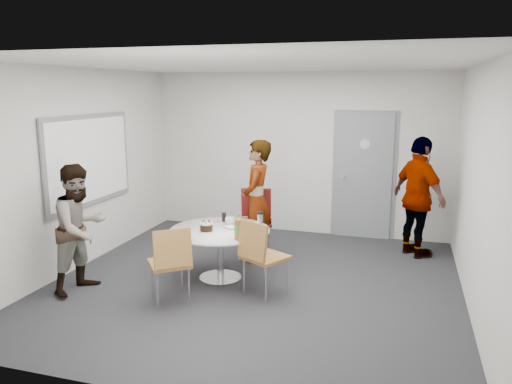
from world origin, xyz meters
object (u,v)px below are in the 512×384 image
(table, at_px, (221,236))
(person_main, at_px, (257,201))
(whiteboard, at_px, (90,160))
(chair_far, at_px, (256,215))
(chair_near_left, at_px, (171,258))
(person_left, at_px, (80,228))
(door, at_px, (364,176))
(person_right, at_px, (419,197))
(chair_near_right, at_px, (260,251))

(table, relative_size, person_main, 0.74)
(whiteboard, height_order, chair_far, whiteboard)
(chair_near_left, height_order, person_main, person_main)
(person_main, height_order, person_left, person_main)
(table, bearing_deg, door, 57.88)
(table, bearing_deg, chair_near_left, -105.98)
(whiteboard, xyz_separation_m, person_right, (4.41, 1.52, -0.57))
(whiteboard, height_order, person_right, whiteboard)
(door, bearing_deg, chair_far, -136.70)
(door, xyz_separation_m, person_main, (-1.34, -1.60, -0.16))
(person_main, relative_size, person_right, 0.98)
(door, bearing_deg, person_left, -133.00)
(table, height_order, person_main, person_main)
(person_right, bearing_deg, door, 9.50)
(door, xyz_separation_m, chair_near_left, (-1.81, -3.38, -0.46))
(person_right, bearing_deg, whiteboard, 70.26)
(chair_near_left, xyz_separation_m, chair_far, (0.38, 2.02, 0.04))
(whiteboard, xyz_separation_m, person_left, (0.51, -0.99, -0.67))
(chair_near_right, bearing_deg, person_main, 136.73)
(person_left, bearing_deg, chair_near_right, -67.36)
(person_right, bearing_deg, chair_near_left, 95.75)
(chair_far, bearing_deg, whiteboard, 11.11)
(door, xyz_separation_m, person_left, (-3.05, -3.27, -0.25))
(person_left, bearing_deg, chair_far, -27.58)
(table, bearing_deg, person_main, 76.66)
(table, height_order, chair_far, table)
(whiteboard, bearing_deg, person_left, -62.69)
(door, bearing_deg, person_main, -130.05)
(door, distance_m, person_left, 4.48)
(table, xyz_separation_m, chair_near_right, (0.63, -0.42, -0.01))
(person_left, bearing_deg, chair_near_left, -82.40)
(chair_near_left, relative_size, person_main, 0.53)
(chair_near_right, xyz_separation_m, person_left, (-2.13, -0.38, 0.20))
(chair_near_right, height_order, chair_far, chair_far)
(person_main, distance_m, person_right, 2.35)
(chair_far, xyz_separation_m, person_main, (0.09, -0.25, 0.26))
(person_left, distance_m, person_right, 4.64)
(whiteboard, relative_size, person_right, 1.08)
(chair_near_left, bearing_deg, person_main, 37.11)
(whiteboard, bearing_deg, chair_near_left, -32.05)
(table, xyz_separation_m, chair_far, (0.12, 1.12, 0.02))
(whiteboard, distance_m, table, 2.20)
(person_right, bearing_deg, person_main, 72.17)
(door, height_order, whiteboard, door)
(chair_near_right, xyz_separation_m, person_right, (1.77, 2.13, 0.31))
(door, relative_size, person_left, 1.36)
(chair_near_right, xyz_separation_m, chair_far, (-0.52, 1.54, 0.03))
(person_main, bearing_deg, chair_near_left, -20.07)
(table, relative_size, chair_far, 1.30)
(person_main, bearing_deg, door, 134.57)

